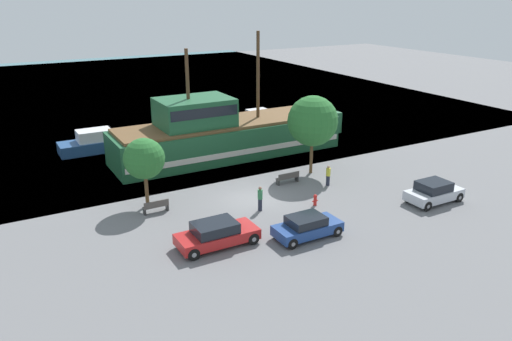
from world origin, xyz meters
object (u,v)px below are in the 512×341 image
moored_boat_dockside (100,143)px  pedestrian_walking_near (328,175)px  pedestrian_walking_far (260,198)px  parked_car_curb_rear (307,227)px  fire_hydrant (315,199)px  moored_boat_outer (261,121)px  pirate_ship (224,134)px  bench_promenade_east (288,178)px  parked_car_curb_front (217,234)px  bench_promenade_west (156,206)px  parked_car_curb_mid (434,192)px

moored_boat_dockside → pedestrian_walking_near: size_ratio=4.73×
pedestrian_walking_far → parked_car_curb_rear: bearing=-83.6°
fire_hydrant → moored_boat_outer: bearing=70.1°
pirate_ship → bench_promenade_east: size_ratio=11.81×
parked_car_curb_front → pedestrian_walking_near: 11.85m
moored_boat_dockside → bench_promenade_east: 18.18m
moored_boat_dockside → pedestrian_walking_far: 19.22m
moored_boat_dockside → bench_promenade_west: moored_boat_dockside is taller
moored_boat_dockside → parked_car_curb_rear: moored_boat_dockside is taller
parked_car_curb_mid → parked_car_curb_rear: bearing=-179.8°
pirate_ship → parked_car_curb_mid: pirate_ship is taller
moored_boat_dockside → pedestrian_walking_far: bearing=-71.8°
bench_promenade_east → pedestrian_walking_near: size_ratio=1.17×
bench_promenade_east → parked_car_curb_front: bearing=-144.6°
pirate_ship → fire_hydrant: 12.66m
pedestrian_walking_far → parked_car_curb_mid: bearing=-22.6°
parked_car_curb_mid → bench_promenade_east: parked_car_curb_mid is taller
pirate_ship → pedestrian_walking_near: bearing=-70.9°
parked_car_curb_rear → fire_hydrant: 4.67m
pirate_ship → bench_promenade_east: 8.50m
pirate_ship → parked_car_curb_front: 16.34m
moored_boat_outer → parked_car_curb_mid: moored_boat_outer is taller
bench_promenade_east → moored_boat_outer: bearing=67.0°
parked_car_curb_rear → pirate_ship: bearing=81.0°
parked_car_curb_front → pedestrian_walking_near: size_ratio=2.99×
moored_boat_outer → parked_car_curb_front: 26.18m
moored_boat_dockside → bench_promenade_east: bearing=-55.8°
parked_car_curb_front → fire_hydrant: (8.07, 1.89, -0.31)m
pedestrian_walking_near → pedestrian_walking_far: pedestrian_walking_far is taller
parked_car_curb_front → parked_car_curb_rear: (4.97, -1.60, -0.06)m
parked_car_curb_rear → bench_promenade_east: size_ratio=2.23×
parked_car_curb_front → parked_car_curb_mid: (15.30, -1.56, 0.01)m
parked_car_curb_mid → fire_hydrant: size_ratio=5.12×
fire_hydrant → bench_promenade_west: bearing=157.2°
pirate_ship → fire_hydrant: (0.54, -12.56, -1.52)m
pirate_ship → bench_promenade_west: size_ratio=12.93×
parked_car_curb_rear → fire_hydrant: bearing=48.5°
parked_car_curb_mid → parked_car_curb_front: bearing=174.2°
moored_boat_outer → parked_car_curb_front: bearing=-125.3°
moored_boat_dockside → moored_boat_outer: moored_boat_dockside is taller
pirate_ship → pedestrian_walking_near: 10.70m
parked_car_curb_mid → fire_hydrant: bearing=154.5°
fire_hydrant → parked_car_curb_mid: bearing=-25.5°
bench_promenade_west → pedestrian_walking_far: pedestrian_walking_far is taller
parked_car_curb_front → parked_car_curb_mid: parked_car_curb_mid is taller
parked_car_curb_mid → bench_promenade_east: bearing=130.7°
parked_car_curb_front → pedestrian_walking_near: (11.00, 4.40, 0.05)m
moored_boat_dockside → moored_boat_outer: 16.65m
moored_boat_dockside → bench_promenade_west: 15.30m
moored_boat_outer → parked_car_curb_mid: size_ratio=1.36×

